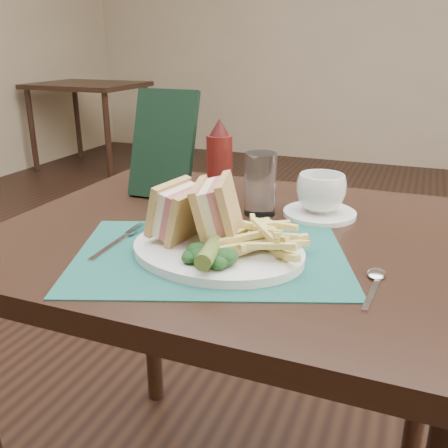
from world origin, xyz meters
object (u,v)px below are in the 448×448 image
Objects in this scene: table_bg_left at (91,126)px; coffee_cup at (321,193)px; ketchup_bottle at (219,161)px; table_main at (234,388)px; saucer at (319,213)px; sandwich_half_a at (168,209)px; plate at (217,251)px; sandwich_half_b at (205,210)px; drinking_glass at (260,184)px; check_presenter at (163,144)px; placemat at (211,255)px.

coffee_cup is at bearing -46.65° from table_bg_left.
ketchup_bottle is (2.37, -2.75, 0.47)m from table_bg_left.
table_main is 6.00× the size of saucer.
table_main is 9.03× the size of sandwich_half_a.
ketchup_bottle is at bearing 101.50° from sandwich_half_a.
plate is 3.00× the size of coffee_cup.
sandwich_half_b is 0.28m from ketchup_bottle.
drinking_glass is (-0.12, -0.04, 0.02)m from coffee_cup.
ketchup_bottle is (-0.09, 0.15, 0.47)m from table_main.
table_main is 0.47m from coffee_cup.
sandwich_half_b is at bearing -119.62° from coffee_cup.
check_presenter is at bearing 179.19° from ketchup_bottle.
drinking_glass reaches higher than table_bg_left.
coffee_cup is (0.13, 0.14, 0.42)m from table_main.
sandwich_half_b is 0.46× the size of check_presenter.
ketchup_bottle is at bearing -1.05° from check_presenter.
plate is at bearing 16.35° from placemat.
drinking_glass is 0.26m from check_presenter.
drinking_glass is at bearing -163.35° from saucer.
coffee_cup is 0.38m from check_presenter.
table_bg_left is 9.03× the size of sandwich_half_a.
table_main is at bearing 103.93° from plate.
plate is 0.11m from sandwich_half_a.
drinking_glass is (0.02, 0.10, 0.44)m from table_main.
plate is at bearing -89.74° from drinking_glass.
sandwich_half_a is at bearing 169.15° from placemat.
table_main is 0.41m from plate.
sandwich_half_a is 0.54× the size of ketchup_bottle.
check_presenter is (-0.25, 0.28, 0.11)m from plate.
sandwich_half_b reaches higher than table_bg_left.
sandwich_half_a is at bearing -113.72° from drinking_glass.
sandwich_half_b is at bearing 160.33° from plate.
ketchup_bottle reaches higher than table_bg_left.
check_presenter is (-0.23, 0.15, 0.50)m from table_main.
table_main is 3.00× the size of plate.
sandwich_half_a is 0.31m from check_presenter.
placemat is at bearing -60.96° from sandwich_half_b.
ketchup_bottle reaches higher than coffee_cup.
drinking_glass is at bearing 81.31° from table_main.
ketchup_bottle is at bearing 156.58° from drinking_glass.
table_bg_left is 3.77m from drinking_glass.
ketchup_bottle reaches higher than plate.
sandwich_half_b is at bearing -119.62° from saucer.
sandwich_half_a is (-0.10, 0.01, 0.06)m from plate.
check_presenter reaches higher than placemat.
table_bg_left is (-2.47, 2.90, 0.00)m from table_main.
check_presenter is at bearing 177.82° from coffee_cup.
drinking_glass is 0.52× the size of check_presenter.
ketchup_bottle is (-0.08, 0.27, 0.02)m from sandwich_half_b.
table_bg_left is at bearing 130.85° from ketchup_bottle.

